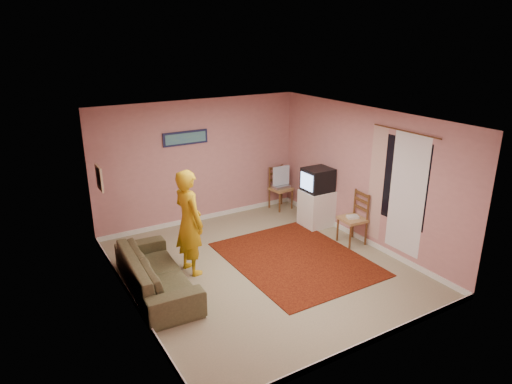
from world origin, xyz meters
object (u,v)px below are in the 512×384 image
chair_a (281,184)px  chair_b (353,213)px  sofa (156,272)px  person (189,222)px  crt_tv (318,180)px  tv_cabinet (316,208)px

chair_a → chair_b: (0.15, -2.24, 0.02)m
sofa → chair_a: bearing=-58.6°
sofa → person: size_ratio=1.19×
crt_tv → sofa: (-3.74, -0.78, -0.69)m
sofa → crt_tv: bearing=-75.2°
chair_a → tv_cabinet: bearing=-93.2°
chair_a → person: bearing=-158.2°
crt_tv → person: person is taller
tv_cabinet → sofa: 3.83m
crt_tv → sofa: 3.89m
chair_a → crt_tv: bearing=-93.5°
tv_cabinet → person: 3.12m
person → chair_a: bearing=-69.6°
tv_cabinet → sofa: size_ratio=0.36×
tv_cabinet → person: size_ratio=0.43×
crt_tv → chair_a: 1.27m
sofa → tv_cabinet: bearing=-75.3°
chair_b → sofa: size_ratio=0.26×
tv_cabinet → crt_tv: crt_tv is taller
crt_tv → sofa: crt_tv is taller
tv_cabinet → chair_a: chair_a is taller
tv_cabinet → person: (-3.04, -0.48, 0.52)m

